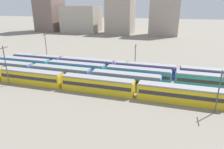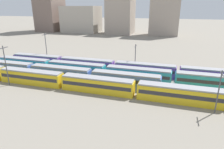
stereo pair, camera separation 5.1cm
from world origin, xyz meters
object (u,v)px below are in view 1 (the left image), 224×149
(train_track_2, at_px, (106,71))
(train_track_3, at_px, (115,67))
(train_track_1, at_px, (61,73))
(catenary_pole_0, at_px, (6,64))
(catenary_pole_2, at_px, (219,90))
(catenary_pole_1, at_px, (135,56))
(train_track_0, at_px, (136,89))
(catenary_pole_3, at_px, (46,47))

(train_track_2, bearing_deg, train_track_3, 77.46)
(train_track_1, relative_size, catenary_pole_0, 5.27)
(train_track_1, height_order, catenary_pole_0, catenary_pole_0)
(train_track_1, xyz_separation_m, catenary_pole_0, (-10.86, -8.02, 3.94))
(train_track_2, relative_size, train_track_3, 1.00)
(train_track_1, bearing_deg, catenary_pole_2, -11.67)
(train_track_1, bearing_deg, catenary_pole_1, 35.59)
(catenary_pole_1, bearing_deg, train_track_0, -78.36)
(catenary_pole_2, bearing_deg, train_track_2, 153.97)
(train_track_2, bearing_deg, catenary_pole_2, -26.03)
(train_track_3, relative_size, catenary_pole_3, 6.80)
(train_track_1, height_order, catenary_pole_1, catenary_pole_1)
(train_track_1, relative_size, catenary_pole_2, 6.33)
(train_track_1, height_order, catenary_pole_2, catenary_pole_2)
(train_track_3, xyz_separation_m, catenary_pole_2, (25.94, -18.43, 3.03))
(train_track_0, bearing_deg, catenary_pole_1, 101.64)
(train_track_0, xyz_separation_m, catenary_pole_1, (-3.84, 18.65, 3.01))
(train_track_0, height_order, catenary_pole_0, catenary_pole_0)
(catenary_pole_2, xyz_separation_m, catenary_pole_3, (-52.53, 21.67, 1.12))
(train_track_2, height_order, catenary_pole_1, catenary_pole_1)
(train_track_2, bearing_deg, train_track_0, -43.84)
(train_track_0, bearing_deg, catenary_pole_3, 152.55)
(catenary_pole_0, distance_m, catenary_pole_3, 21.84)
(train_track_1, height_order, train_track_3, same)
(catenary_pole_2, bearing_deg, train_track_1, 168.33)
(catenary_pole_3, bearing_deg, train_track_0, -27.45)
(catenary_pole_3, bearing_deg, catenary_pole_0, -82.69)
(train_track_0, height_order, train_track_1, same)
(catenary_pole_3, bearing_deg, catenary_pole_2, -22.42)
(train_track_1, distance_m, catenary_pole_3, 19.73)
(catenary_pole_0, bearing_deg, catenary_pole_1, 35.91)
(train_track_0, height_order, train_track_3, same)
(catenary_pole_3, bearing_deg, train_track_2, -18.36)
(train_track_2, height_order, catenary_pole_2, catenary_pole_2)
(train_track_0, xyz_separation_m, train_track_1, (-22.63, 5.20, -0.00))
(catenary_pole_3, bearing_deg, catenary_pole_1, -0.34)
(catenary_pole_0, bearing_deg, catenary_pole_3, 97.31)
(train_track_0, xyz_separation_m, catenary_pole_3, (-36.27, 18.84, 4.15))
(train_track_2, xyz_separation_m, train_track_3, (1.16, 5.20, 0.00))
(train_track_0, height_order, catenary_pole_2, catenary_pole_2)
(train_track_1, bearing_deg, catenary_pole_3, 134.99)
(train_track_3, relative_size, catenary_pole_2, 8.47)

